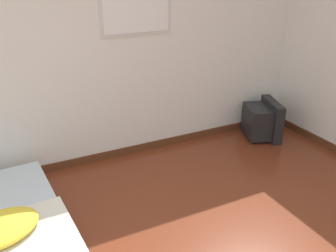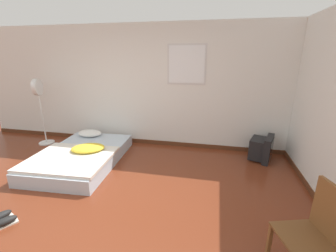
{
  "view_description": "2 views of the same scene",
  "coord_description": "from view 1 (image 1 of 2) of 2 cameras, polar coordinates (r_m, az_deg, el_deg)",
  "views": [
    {
      "loc": [
        -0.65,
        -1.18,
        2.13
      ],
      "look_at": [
        0.73,
        1.59,
        0.74
      ],
      "focal_mm": 40.0,
      "sensor_mm": 36.0,
      "label": 1
    },
    {
      "loc": [
        1.47,
        -2.11,
        1.95
      ],
      "look_at": [
        0.65,
        1.69,
        0.73
      ],
      "focal_mm": 24.0,
      "sensor_mm": 36.0,
      "label": 2
    }
  ],
  "objects": [
    {
      "name": "wall_back",
      "position": [
        3.92,
        -16.5,
        10.83
      ],
      "size": [
        8.27,
        0.08,
        2.6
      ],
      "color": "white",
      "rests_on": "ground_plane"
    },
    {
      "name": "crt_tv",
      "position": [
        4.95,
        14.24,
        0.83
      ],
      "size": [
        0.52,
        0.59,
        0.49
      ],
      "color": "black",
      "rests_on": "ground_plane"
    }
  ]
}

